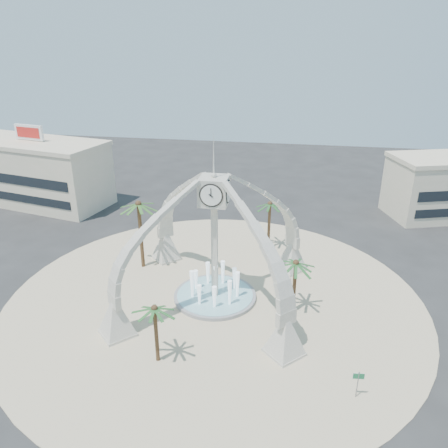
% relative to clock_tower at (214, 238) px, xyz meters
% --- Properties ---
extents(ground, '(140.00, 140.00, 0.00)m').
position_rel_clock_tower_xyz_m(ground, '(0.00, 0.00, -6.49)').
color(ground, '#282828').
rests_on(ground, ground).
extents(plaza, '(40.00, 40.00, 0.06)m').
position_rel_clock_tower_xyz_m(plaza, '(0.00, 0.00, -6.46)').
color(plaza, '#BCAD8C').
rests_on(plaza, ground).
extents(clock_tower, '(17.94, 17.94, 16.30)m').
position_rel_clock_tower_xyz_m(clock_tower, '(0.00, 0.00, 0.00)').
color(clock_tower, beige).
rests_on(clock_tower, ground).
extents(fountain, '(8.00, 8.00, 3.62)m').
position_rel_clock_tower_xyz_m(fountain, '(0.00, 0.00, -6.20)').
color(fountain, '#979799').
rests_on(fountain, ground).
extents(building_nw, '(23.75, 13.73, 11.90)m').
position_rel_clock_tower_xyz_m(building_nw, '(-32.00, 22.00, -1.66)').
color(building_nw, beige).
rests_on(building_nw, ground).
extents(palm_east, '(4.13, 4.13, 5.68)m').
position_rel_clock_tower_xyz_m(palm_east, '(7.55, -0.77, -1.55)').
color(palm_east, brown).
rests_on(palm_east, ground).
extents(palm_west, '(5.16, 5.16, 8.26)m').
position_rel_clock_tower_xyz_m(palm_west, '(-9.11, 4.86, 0.83)').
color(palm_west, brown).
rests_on(palm_west, ground).
extents(palm_north, '(4.36, 4.36, 6.42)m').
position_rel_clock_tower_xyz_m(palm_north, '(4.16, 11.97, -0.84)').
color(palm_north, brown).
rests_on(palm_north, ground).
extents(palm_south, '(3.76, 3.76, 5.50)m').
position_rel_clock_tower_xyz_m(palm_south, '(-2.65, -9.64, -1.68)').
color(palm_south, brown).
rests_on(palm_south, ground).
extents(street_sign, '(0.83, 0.12, 2.26)m').
position_rel_clock_tower_xyz_m(street_sign, '(12.31, -10.84, -4.87)').
color(street_sign, slate).
rests_on(street_sign, ground).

